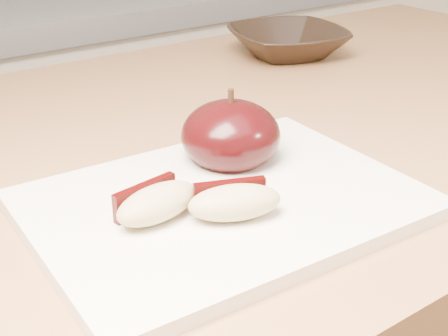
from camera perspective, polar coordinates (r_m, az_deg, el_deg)
cutting_board at (r=0.50m, az=0.00°, el=-3.21°), size 0.31×0.23×0.01m
apple_half at (r=0.55m, az=0.61°, el=3.00°), size 0.10×0.10×0.07m
apple_wedge_a at (r=0.46m, az=-6.24°, el=-3.15°), size 0.07×0.04×0.03m
apple_wedge_b at (r=0.46m, az=0.92°, el=-3.08°), size 0.08×0.06×0.03m
bowl at (r=0.92m, az=5.81°, el=11.40°), size 0.20×0.20×0.04m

